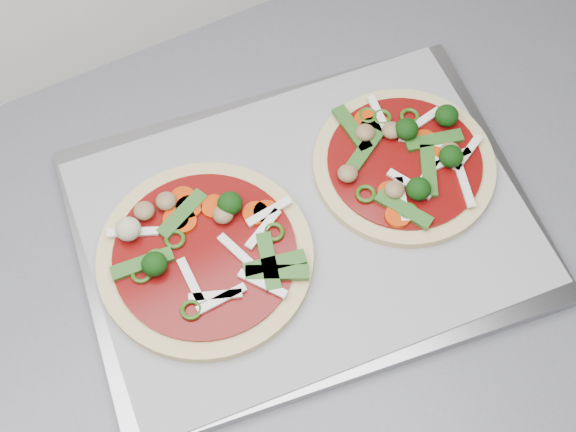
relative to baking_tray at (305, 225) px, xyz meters
name	(u,v)px	position (x,y,z in m)	size (l,w,h in m)	color
base_cabinet	(406,332)	(0.18, -0.02, -0.48)	(3.60, 0.60, 0.86)	silver
countertop	(462,181)	(0.18, -0.02, -0.03)	(3.60, 0.60, 0.04)	slate
baking_tray	(305,225)	(0.00, 0.00, 0.00)	(0.43, 0.32, 0.01)	gray
parchment	(305,221)	(0.00, 0.00, 0.01)	(0.41, 0.30, 0.00)	#A0A0A5
pizza_left	(204,253)	(-0.10, 0.01, 0.02)	(0.26, 0.26, 0.03)	#D2B47E
pizza_right	(405,161)	(0.12, 0.01, 0.02)	(0.24, 0.24, 0.03)	#D2B47E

